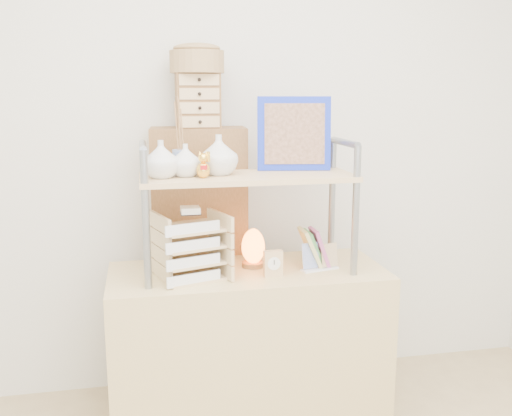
{
  "coord_description": "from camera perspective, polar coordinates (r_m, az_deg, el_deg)",
  "views": [
    {
      "loc": [
        -0.44,
        -1.14,
        1.51
      ],
      "look_at": [
        0.04,
        1.2,
        1.03
      ],
      "focal_mm": 40.0,
      "sensor_mm": 36.0,
      "label": 1
    }
  ],
  "objects": [
    {
      "name": "woven_basket",
      "position": [
        2.71,
        -5.92,
        14.33
      ],
      "size": [
        0.25,
        0.25,
        0.1
      ],
      "primitive_type": "cylinder",
      "color": "olive",
      "rests_on": "drawer_chest"
    },
    {
      "name": "drawer_chest",
      "position": [
        2.71,
        -5.84,
        10.63
      ],
      "size": [
        0.2,
        0.16,
        0.25
      ],
      "color": "brown",
      "rests_on": "cabinet"
    },
    {
      "name": "room_shell",
      "position": [
        1.61,
        4.71,
        17.92
      ],
      "size": [
        3.42,
        3.41,
        2.61
      ],
      "color": "silver",
      "rests_on": "ground"
    },
    {
      "name": "postcard_stand",
      "position": [
        2.52,
        6.38,
        -5.37
      ],
      "size": [
        0.18,
        0.09,
        0.12
      ],
      "color": "white",
      "rests_on": "desk"
    },
    {
      "name": "cabinet",
      "position": [
        2.85,
        -5.56,
        -5.64
      ],
      "size": [
        0.47,
        0.27,
        1.35
      ],
      "primitive_type": "cube",
      "rotation": [
        0.0,
        0.0,
        -0.07
      ],
      "color": "brown",
      "rests_on": "ground"
    },
    {
      "name": "desk_clock",
      "position": [
        2.41,
        1.72,
        -5.57
      ],
      "size": [
        0.08,
        0.04,
        0.11
      ],
      "color": "tan",
      "rests_on": "desk"
    },
    {
      "name": "desk",
      "position": [
        2.64,
        -0.79,
        -14.01
      ],
      "size": [
        1.2,
        0.5,
        0.75
      ],
      "primitive_type": "cube",
      "color": "tan",
      "rests_on": "ground"
    },
    {
      "name": "salt_lamp",
      "position": [
        2.53,
        -0.3,
        -3.96
      ],
      "size": [
        0.11,
        0.11,
        0.17
      ],
      "color": "brown",
      "rests_on": "desk"
    },
    {
      "name": "hutch",
      "position": [
        2.41,
        -2.58,
        3.88
      ],
      "size": [
        0.9,
        0.34,
        0.75
      ],
      "color": "gray",
      "rests_on": "desk"
    },
    {
      "name": "letter_tray",
      "position": [
        2.38,
        -6.5,
        -4.19
      ],
      "size": [
        0.31,
        0.3,
        0.3
      ],
      "color": "#DFB686",
      "rests_on": "desk"
    }
  ]
}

